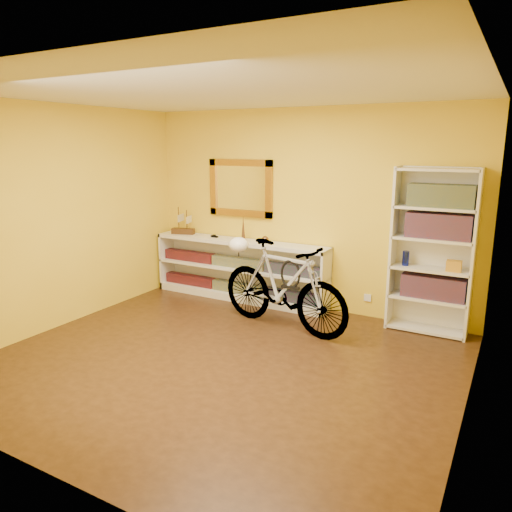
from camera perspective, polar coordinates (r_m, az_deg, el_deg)
The scene contains 24 objects.
floor at distance 4.99m, azimuth -4.00°, elevation -12.36°, with size 4.50×4.00×0.01m, color black.
ceiling at distance 4.53m, azimuth -4.55°, elevation 18.97°, with size 4.50×4.00×0.01m, color silver.
back_wall at distance 6.34m, azimuth 5.77°, elevation 5.42°, with size 4.50×0.01×2.60m, color yellow.
left_wall at distance 6.11m, azimuth -22.30°, elevation 4.23°, with size 0.01×4.00×2.60m, color yellow.
right_wall at distance 3.86m, azimuth 24.98°, elevation -0.66°, with size 0.01×4.00×2.60m, color yellow.
gilt_mirror at distance 6.70m, azimuth -1.86°, elevation 8.05°, with size 0.98×0.06×0.78m, color #92651A.
wall_socket at distance 6.25m, azimuth 13.09°, elevation -4.83°, with size 0.09×0.01×0.09m, color silver.
console_unit at distance 6.74m, azimuth -1.97°, elevation -1.65°, with size 2.60×0.35×0.85m, color silver, non-canonical shape.
cd_row_lower at distance 6.79m, azimuth -2.04°, elevation -3.77°, with size 2.50×0.13×0.14m, color black.
cd_row_upper at distance 6.69m, azimuth -2.07°, elevation -0.78°, with size 2.50×0.13×0.14m, color navy.
model_ship at distance 7.15m, azimuth -8.68°, elevation 4.17°, with size 0.34×0.13×0.40m, color #38220F, non-canonical shape.
toy_car at distance 6.86m, azimuth -4.93°, elevation 2.22°, with size 0.00×0.00×0.00m, color black.
bronze_ornament at distance 6.58m, azimuth -1.52°, elevation 3.29°, with size 0.06×0.06×0.34m, color brown.
decorative_orb at distance 6.44m, azimuth 1.10°, elevation 1.97°, with size 0.09×0.09×0.09m, color brown.
bookcase at distance 5.79m, azimuth 20.11°, elevation 0.44°, with size 0.90×0.30×1.90m, color silver, non-canonical shape.
book_row_a at distance 5.88m, azimuth 20.29°, elevation -3.46°, with size 0.70×0.22×0.26m, color maroon.
book_row_b at distance 5.73m, azimuth 20.84°, elevation 3.37°, with size 0.70×0.22×0.28m, color maroon.
book_row_c at distance 5.69m, azimuth 21.12°, elevation 6.69°, with size 0.70×0.22×0.25m, color navy.
travel_mug at distance 5.84m, azimuth 17.32°, elevation -0.26°, with size 0.08×0.08×0.17m, color navy.
red_tin at distance 5.76m, azimuth 18.66°, elevation 6.62°, with size 0.14×0.14×0.18m, color maroon.
yellow_bag at distance 5.75m, azimuth 22.40°, elevation -1.11°, with size 0.16×0.11×0.12m, color gold.
bicycle at distance 5.64m, azimuth 3.21°, elevation -3.54°, with size 1.79×0.46×1.05m, color silver.
helmet at distance 5.95m, azimuth -2.07°, elevation 1.34°, with size 0.25×0.24×0.19m, color white.
u_lock at distance 5.53m, azimuth 4.11°, elevation -2.17°, with size 0.25×0.25×0.03m, color black.
Camera 1 is at (2.48, -3.76, 2.13)m, focal length 33.75 mm.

